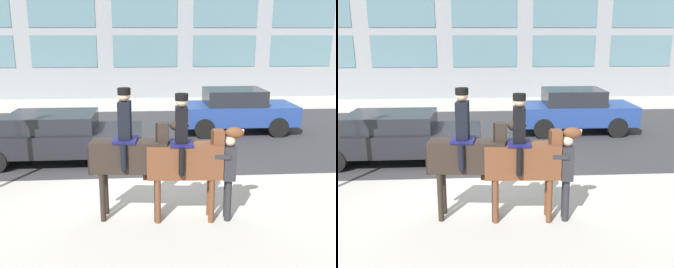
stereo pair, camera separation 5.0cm
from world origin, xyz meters
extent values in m
plane|color=#9E9B93|center=(0.00, 0.00, 0.00)|extent=(80.00, 80.00, 0.00)
cube|color=#2D2D30|center=(0.00, 4.75, 0.00)|extent=(25.16, 8.50, 0.01)
cube|color=slate|center=(-4.43, 12.83, 2.61)|extent=(3.54, 0.02, 1.70)
cube|color=slate|center=(0.00, 12.83, 2.61)|extent=(3.54, 0.02, 1.70)
cube|color=slate|center=(4.43, 12.83, 2.61)|extent=(3.54, 0.02, 1.70)
cube|color=slate|center=(8.86, 12.83, 2.61)|extent=(3.54, 0.02, 1.70)
cube|color=slate|center=(-4.43, 12.83, 4.73)|extent=(3.54, 0.02, 1.70)
cube|color=slate|center=(0.00, 12.83, 4.73)|extent=(3.54, 0.02, 1.70)
cube|color=slate|center=(4.43, 12.83, 4.73)|extent=(3.54, 0.02, 1.70)
cube|color=slate|center=(8.86, 12.83, 4.73)|extent=(3.54, 0.02, 1.70)
cube|color=black|center=(-0.48, -1.60, 1.28)|extent=(1.48, 0.58, 0.60)
cylinder|color=black|center=(0.05, -1.50, 0.49)|extent=(0.11, 0.11, 0.98)
cylinder|color=black|center=(0.02, -1.81, 0.49)|extent=(0.11, 0.11, 0.98)
cylinder|color=black|center=(-0.98, -1.40, 0.49)|extent=(0.11, 0.11, 0.98)
cylinder|color=black|center=(-1.01, -1.70, 0.49)|extent=(0.11, 0.11, 0.98)
cube|color=black|center=(0.15, -1.67, 1.65)|extent=(0.22, 0.26, 0.56)
cube|color=black|center=(0.03, -1.65, 1.67)|extent=(0.05, 0.08, 0.51)
ellipsoid|color=black|center=(0.45, -1.69, 1.88)|extent=(0.38, 0.23, 0.21)
cube|color=silver|center=(0.55, -1.71, 1.90)|extent=(0.13, 0.06, 0.09)
cylinder|color=black|center=(-1.24, -1.52, 1.17)|extent=(0.09, 0.09, 0.55)
cube|color=#14144C|center=(-0.55, -1.59, 1.60)|extent=(0.48, 0.52, 0.05)
cube|color=black|center=(-0.55, -1.59, 1.98)|extent=(0.25, 0.34, 0.70)
sphere|color=#D1A889|center=(-0.55, -1.59, 2.43)|extent=(0.22, 0.22, 0.22)
cylinder|color=black|center=(-0.55, -1.59, 2.51)|extent=(0.24, 0.24, 0.12)
cylinder|color=black|center=(-0.53, -1.33, 1.34)|extent=(0.11, 0.11, 0.48)
cylinder|color=black|center=(-0.58, -1.86, 1.34)|extent=(0.11, 0.11, 0.48)
cube|color=#59331E|center=(0.56, -1.72, 1.21)|extent=(1.44, 0.51, 0.65)
cylinder|color=#59331E|center=(1.07, -1.59, 0.44)|extent=(0.11, 0.11, 0.88)
cylinder|color=#59331E|center=(1.06, -1.90, 0.44)|extent=(0.11, 0.11, 0.88)
cylinder|color=#59331E|center=(0.05, -1.54, 0.44)|extent=(0.11, 0.11, 0.88)
cylinder|color=#59331E|center=(0.04, -1.85, 0.44)|extent=(0.11, 0.11, 0.88)
cube|color=#59331E|center=(1.18, -1.75, 1.55)|extent=(0.21, 0.25, 0.49)
cube|color=#382314|center=(1.06, -1.74, 1.57)|extent=(0.04, 0.08, 0.44)
ellipsoid|color=#59331E|center=(1.48, -1.77, 1.74)|extent=(0.37, 0.22, 0.21)
cube|color=silver|center=(1.58, -1.77, 1.76)|extent=(0.13, 0.06, 0.09)
cylinder|color=#382314|center=(-0.19, -1.68, 1.10)|extent=(0.09, 0.09, 0.55)
cube|color=#14144C|center=(0.49, -1.72, 1.55)|extent=(0.45, 0.50, 0.05)
cube|color=black|center=(0.49, -1.72, 1.91)|extent=(0.24, 0.33, 0.65)
sphere|color=#D1A889|center=(0.49, -1.72, 2.34)|extent=(0.22, 0.22, 0.22)
cylinder|color=black|center=(0.49, -1.72, 2.42)|extent=(0.24, 0.24, 0.12)
cylinder|color=black|center=(0.50, -1.45, 1.27)|extent=(0.11, 0.11, 0.52)
cylinder|color=black|center=(0.47, -1.99, 1.27)|extent=(0.11, 0.11, 0.52)
cylinder|color=#232328|center=(1.39, -1.85, 0.42)|extent=(0.13, 0.13, 0.85)
cylinder|color=#232328|center=(1.40, -1.69, 0.42)|extent=(0.13, 0.13, 0.85)
cube|color=#232328|center=(1.40, -1.77, 1.17)|extent=(0.25, 0.42, 0.63)
sphere|color=#D1A889|center=(1.40, -1.77, 1.58)|extent=(0.20, 0.20, 0.20)
cube|color=#232328|center=(1.11, -1.92, 1.34)|extent=(0.56, 0.14, 0.09)
cone|color=orange|center=(0.76, -1.89, 1.34)|extent=(0.18, 0.06, 0.04)
cube|color=black|center=(-2.62, 2.03, 0.62)|extent=(4.72, 1.87, 0.61)
cube|color=black|center=(-2.73, 2.03, 1.15)|extent=(2.36, 1.64, 0.47)
cylinder|color=black|center=(-1.15, 1.17, 0.31)|extent=(0.63, 0.22, 0.63)
cylinder|color=black|center=(-1.15, 2.89, 0.31)|extent=(0.63, 0.22, 0.63)
cylinder|color=black|center=(-4.08, 2.89, 0.31)|extent=(0.63, 0.22, 0.63)
cube|color=navy|center=(3.22, 4.91, 0.70)|extent=(4.21, 1.82, 0.69)
cube|color=black|center=(3.12, 4.91, 1.32)|extent=(2.10, 1.60, 0.55)
cylinder|color=black|center=(4.53, 4.08, 0.35)|extent=(0.71, 0.22, 0.71)
cylinder|color=black|center=(4.53, 5.75, 0.35)|extent=(0.71, 0.22, 0.71)
cylinder|color=black|center=(1.92, 4.08, 0.35)|extent=(0.71, 0.22, 0.71)
cylinder|color=black|center=(1.92, 5.75, 0.35)|extent=(0.71, 0.22, 0.71)
camera|label=1|loc=(-0.23, -8.37, 3.51)|focal=40.00mm
camera|label=2|loc=(-0.18, -8.38, 3.51)|focal=40.00mm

